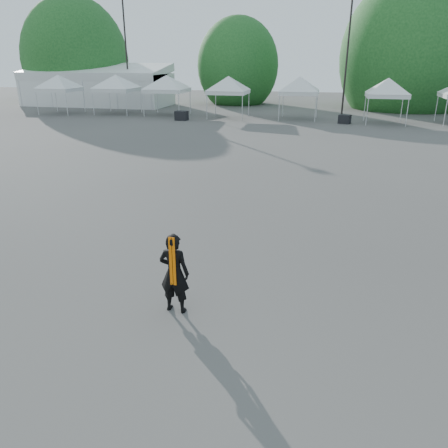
# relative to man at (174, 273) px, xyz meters

# --- Properties ---
(ground) EXTENTS (120.00, 120.00, 0.00)m
(ground) POSITION_rel_man_xyz_m (0.71, 1.59, -0.82)
(ground) COLOR #474442
(ground) RESTS_ON ground
(marquee) EXTENTS (15.00, 6.25, 4.23)m
(marquee) POSITION_rel_man_xyz_m (-21.29, 36.59, 1.15)
(marquee) COLOR silver
(marquee) RESTS_ON ground
(light_pole_west) EXTENTS (0.60, 0.25, 10.30)m
(light_pole_west) POSITION_rel_man_xyz_m (-17.29, 35.59, 4.95)
(light_pole_west) COLOR black
(light_pole_west) RESTS_ON ground
(light_pole_east) EXTENTS (0.60, 0.25, 9.80)m
(light_pole_east) POSITION_rel_man_xyz_m (3.71, 33.59, 4.70)
(light_pole_east) COLOR black
(light_pole_east) RESTS_ON ground
(tree_far_w) EXTENTS (4.80, 4.80, 7.30)m
(tree_far_w) POSITION_rel_man_xyz_m (-25.29, 39.59, 3.72)
(tree_far_w) COLOR #382314
(tree_far_w) RESTS_ON ground
(tree_mid_w) EXTENTS (4.16, 4.16, 6.33)m
(tree_mid_w) POSITION_rel_man_xyz_m (-7.29, 41.59, 3.11)
(tree_mid_w) COLOR #382314
(tree_mid_w) RESTS_ON ground
(tree_mid_e) EXTENTS (5.12, 5.12, 7.79)m
(tree_mid_e) POSITION_rel_man_xyz_m (9.71, 40.59, 4.02)
(tree_mid_e) COLOR #382314
(tree_mid_e) RESTS_ON ground
(tent_a) EXTENTS (4.34, 4.34, 3.88)m
(tent_a) POSITION_rel_man_xyz_m (-20.79, 28.85, 2.24)
(tent_a) COLOR silver
(tent_a) RESTS_ON ground
(tent_b) EXTENTS (4.70, 4.70, 3.88)m
(tent_b) POSITION_rel_man_xyz_m (-15.87, 30.00, 2.24)
(tent_b) COLOR silver
(tent_b) RESTS_ON ground
(tent_c) EXTENTS (4.73, 4.73, 3.88)m
(tent_c) POSITION_rel_man_xyz_m (-11.14, 29.98, 2.24)
(tent_c) COLOR silver
(tent_c) RESTS_ON ground
(tent_d) EXTENTS (4.41, 4.41, 3.88)m
(tent_d) POSITION_rel_man_xyz_m (-5.56, 29.32, 2.24)
(tent_d) COLOR silver
(tent_d) RESTS_ON ground
(tent_e) EXTENTS (4.29, 4.29, 3.88)m
(tent_e) POSITION_rel_man_xyz_m (0.16, 29.90, 2.24)
(tent_e) COLOR silver
(tent_e) RESTS_ON ground
(tent_f) EXTENTS (4.19, 4.19, 3.88)m
(tent_f) POSITION_rel_man_xyz_m (6.72, 28.71, 2.24)
(tent_f) COLOR silver
(tent_f) RESTS_ON ground
(man) EXTENTS (0.61, 0.42, 1.63)m
(man) POSITION_rel_man_xyz_m (0.00, 0.00, 0.00)
(man) COLOR black
(man) RESTS_ON ground
(crate_west) EXTENTS (1.00, 0.81, 0.73)m
(crate_west) POSITION_rel_man_xyz_m (-8.89, 27.03, -0.45)
(crate_west) COLOR black
(crate_west) RESTS_ON ground
(crate_mid) EXTENTS (1.01, 0.89, 0.65)m
(crate_mid) POSITION_rel_man_xyz_m (3.81, 28.05, -0.49)
(crate_mid) COLOR black
(crate_mid) RESTS_ON ground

